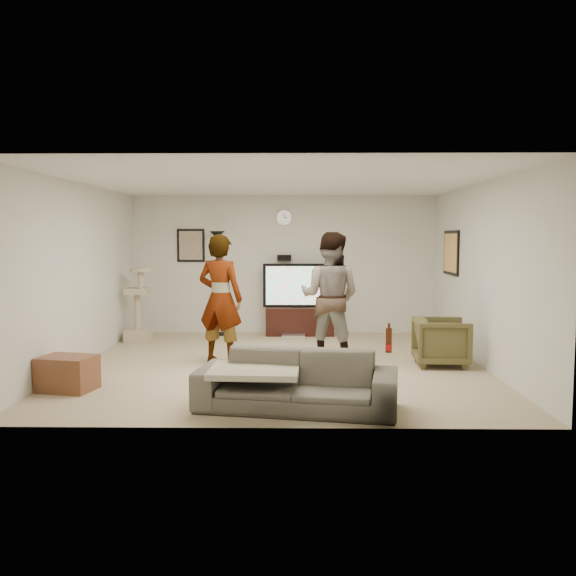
{
  "coord_description": "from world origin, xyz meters",
  "views": [
    {
      "loc": [
        0.23,
        -8.12,
        1.76
      ],
      "look_at": [
        0.11,
        0.2,
        1.04
      ],
      "focal_mm": 37.25,
      "sensor_mm": 36.0,
      "label": 1
    }
  ],
  "objects_px": {
    "person_left": "(220,299)",
    "sofa": "(297,381)",
    "side_table": "(68,373)",
    "tv": "(300,285)",
    "cat_tree": "(137,304)",
    "armchair": "(441,342)",
    "beer_bottle": "(389,340)",
    "floor_lamp": "(217,283)",
    "person_right": "(330,297)",
    "tv_stand": "(300,321)"
  },
  "relations": [
    {
      "from": "floor_lamp",
      "to": "armchair",
      "type": "distance_m",
      "value": 4.27
    },
    {
      "from": "sofa",
      "to": "side_table",
      "type": "distance_m",
      "value": 2.73
    },
    {
      "from": "tv_stand",
      "to": "tv",
      "type": "bearing_deg",
      "value": 0.0
    },
    {
      "from": "cat_tree",
      "to": "armchair",
      "type": "bearing_deg",
      "value": -21.6
    },
    {
      "from": "side_table",
      "to": "sofa",
      "type": "bearing_deg",
      "value": -15.29
    },
    {
      "from": "sofa",
      "to": "cat_tree",
      "type": "bearing_deg",
      "value": 133.84
    },
    {
      "from": "floor_lamp",
      "to": "cat_tree",
      "type": "distance_m",
      "value": 1.47
    },
    {
      "from": "tv_stand",
      "to": "side_table",
      "type": "height_order",
      "value": "tv_stand"
    },
    {
      "from": "tv",
      "to": "armchair",
      "type": "distance_m",
      "value": 3.23
    },
    {
      "from": "person_right",
      "to": "armchair",
      "type": "height_order",
      "value": "person_right"
    },
    {
      "from": "sofa",
      "to": "armchair",
      "type": "height_order",
      "value": "armchair"
    },
    {
      "from": "floor_lamp",
      "to": "side_table",
      "type": "bearing_deg",
      "value": -107.17
    },
    {
      "from": "person_right",
      "to": "person_left",
      "type": "bearing_deg",
      "value": 25.8
    },
    {
      "from": "tv",
      "to": "person_left",
      "type": "bearing_deg",
      "value": -115.23
    },
    {
      "from": "floor_lamp",
      "to": "tv_stand",
      "type": "bearing_deg",
      "value": 0.55
    },
    {
      "from": "person_right",
      "to": "side_table",
      "type": "xyz_separation_m",
      "value": [
        -3.1,
        -1.71,
        -0.71
      ]
    },
    {
      "from": "tv_stand",
      "to": "sofa",
      "type": "bearing_deg",
      "value": -90.71
    },
    {
      "from": "side_table",
      "to": "beer_bottle",
      "type": "bearing_deg",
      "value": -11.41
    },
    {
      "from": "tv_stand",
      "to": "cat_tree",
      "type": "height_order",
      "value": "cat_tree"
    },
    {
      "from": "cat_tree",
      "to": "sofa",
      "type": "height_order",
      "value": "cat_tree"
    },
    {
      "from": "side_table",
      "to": "tv",
      "type": "bearing_deg",
      "value": 55.67
    },
    {
      "from": "tv",
      "to": "cat_tree",
      "type": "distance_m",
      "value": 2.84
    },
    {
      "from": "floor_lamp",
      "to": "person_right",
      "type": "relative_size",
      "value": 1.02
    },
    {
      "from": "sofa",
      "to": "beer_bottle",
      "type": "distance_m",
      "value": 1.02
    },
    {
      "from": "tv_stand",
      "to": "tv",
      "type": "xyz_separation_m",
      "value": [
        0.0,
        0.0,
        0.64
      ]
    },
    {
      "from": "person_left",
      "to": "armchair",
      "type": "xyz_separation_m",
      "value": [
        3.04,
        -0.16,
        -0.57
      ]
    },
    {
      "from": "floor_lamp",
      "to": "side_table",
      "type": "relative_size",
      "value": 3.12
    },
    {
      "from": "person_left",
      "to": "armchair",
      "type": "height_order",
      "value": "person_left"
    },
    {
      "from": "person_right",
      "to": "sofa",
      "type": "bearing_deg",
      "value": 98.89
    },
    {
      "from": "beer_bottle",
      "to": "armchair",
      "type": "relative_size",
      "value": 0.35
    },
    {
      "from": "tv",
      "to": "sofa",
      "type": "distance_m",
      "value": 4.69
    },
    {
      "from": "person_right",
      "to": "sofa",
      "type": "relative_size",
      "value": 0.9
    },
    {
      "from": "tv",
      "to": "person_right",
      "type": "bearing_deg",
      "value": -79.45
    },
    {
      "from": "cat_tree",
      "to": "tv_stand",
      "type": "bearing_deg",
      "value": 14.2
    },
    {
      "from": "person_left",
      "to": "beer_bottle",
      "type": "relative_size",
      "value": 7.18
    },
    {
      "from": "cat_tree",
      "to": "armchair",
      "type": "xyz_separation_m",
      "value": [
        4.66,
        -1.85,
        -0.3
      ]
    },
    {
      "from": "person_left",
      "to": "sofa",
      "type": "relative_size",
      "value": 0.89
    },
    {
      "from": "tv_stand",
      "to": "sofa",
      "type": "xyz_separation_m",
      "value": [
        -0.06,
        -4.65,
        0.04
      ]
    },
    {
      "from": "side_table",
      "to": "person_right",
      "type": "bearing_deg",
      "value": 28.95
    },
    {
      "from": "floor_lamp",
      "to": "beer_bottle",
      "type": "distance_m",
      "value": 5.2
    },
    {
      "from": "floor_lamp",
      "to": "beer_bottle",
      "type": "xyz_separation_m",
      "value": [
        2.35,
        -4.64,
        -0.21
      ]
    },
    {
      "from": "tv_stand",
      "to": "cat_tree",
      "type": "bearing_deg",
      "value": -165.8
    },
    {
      "from": "cat_tree",
      "to": "floor_lamp",
      "type": "bearing_deg",
      "value": 28.22
    },
    {
      "from": "tv_stand",
      "to": "person_left",
      "type": "relative_size",
      "value": 0.67
    },
    {
      "from": "tv_stand",
      "to": "floor_lamp",
      "type": "relative_size",
      "value": 0.65
    },
    {
      "from": "cat_tree",
      "to": "beer_bottle",
      "type": "bearing_deg",
      "value": -47.6
    },
    {
      "from": "person_left",
      "to": "sofa",
      "type": "distance_m",
      "value": 2.58
    },
    {
      "from": "tv_stand",
      "to": "floor_lamp",
      "type": "bearing_deg",
      "value": -179.45
    },
    {
      "from": "person_left",
      "to": "armchair",
      "type": "bearing_deg",
      "value": -162.97
    },
    {
      "from": "tv",
      "to": "sofa",
      "type": "relative_size",
      "value": 0.65
    }
  ]
}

